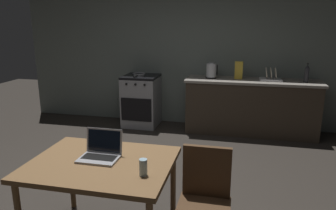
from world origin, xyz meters
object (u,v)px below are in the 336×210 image
Objects in this scene: bottle at (307,73)px; cereal_box at (239,70)px; frying_pan at (139,74)px; chair at (205,197)px; electric_kettle at (211,71)px; stove_oven at (141,101)px; dining_table at (102,169)px; drinking_glass at (143,167)px; laptop at (101,153)px; dish_rack at (271,78)px.

bottle reaches higher than cereal_box.
frying_pan is (-2.74, 0.02, -0.12)m from bottle.
chair is 3.41× the size of electric_kettle.
frying_pan is (-0.03, -0.03, 0.48)m from stove_oven.
electric_kettle is 0.45m from cereal_box.
electric_kettle is at bearing 79.09° from dining_table.
stove_oven is at bearing 101.60° from dining_table.
bottle reaches higher than frying_pan.
dining_table is at bearing 159.10° from drinking_glass.
laptop is 1.11× the size of cereal_box.
frying_pan reaches higher than drinking_glass.
frying_pan reaches higher than chair.
stove_oven is 3.11m from laptop.
chair is 2.63× the size of dish_rack.
electric_kettle is 3.26m from drinking_glass.
dish_rack is (0.51, -0.02, -0.10)m from cereal_box.
drinking_glass is (-0.19, -3.25, -0.24)m from electric_kettle.
cereal_box is at bearing 82.71° from chair.
laptop is at bearing 171.52° from chair.
dish_rack is (2.18, 0.00, 0.50)m from stove_oven.
electric_kettle reaches higher than laptop.
electric_kettle is 1.48m from bottle.
cereal_box reaches higher than laptop.
dining_table is at bearing 175.49° from chair.
dining_table is 3.17m from electric_kettle.
laptop is at bearing -125.23° from bottle.
chair reaches higher than drinking_glass.
cereal_box reaches higher than dish_rack.
drinking_glass is at bearing -24.45° from laptop.
bottle is at bearing 62.45° from drinking_glass.
cereal_box reaches higher than frying_pan.
bottle is (2.71, -0.05, 0.60)m from stove_oven.
stove_oven is 3.14× the size of cereal_box.
chair reaches higher than dining_table.
laptop is (-0.88, 0.07, 0.25)m from chair.
frying_pan is (-1.26, -0.03, -0.10)m from electric_kettle.
cereal_box is at bearing 1.70° from frying_pan.
laptop is 3.07m from frying_pan.
laptop reaches higher than stove_oven.
chair is 3.16m from electric_kettle.
laptop is (-0.03, 0.06, 0.12)m from dining_table.
laptop reaches higher than drinking_glass.
stove_oven is at bearing -179.23° from cereal_box.
stove_oven is 2.84× the size of laptop.
bottle reaches higher than stove_oven.
dining_table is at bearing -116.60° from dish_rack.
cereal_box is at bearing 177.74° from dish_rack.
laptop is (0.60, -3.03, 0.32)m from stove_oven.
stove_oven is 3.16m from dining_table.
frying_pan is 1.71m from cereal_box.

